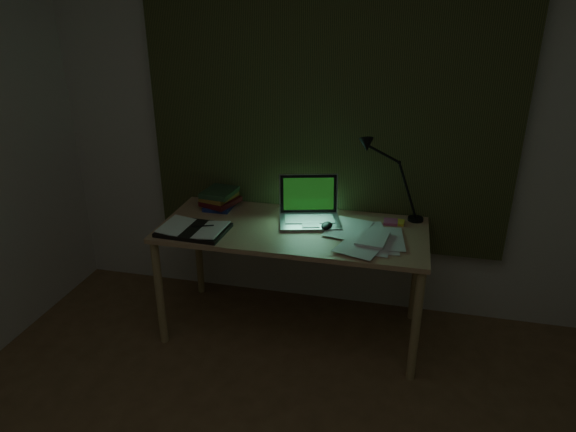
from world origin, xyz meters
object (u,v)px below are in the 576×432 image
Objects in this scene: loose_papers at (364,237)px; desk_lamp at (419,181)px; book_stack at (219,198)px; laptop at (310,203)px; desk at (293,280)px; open_textbook at (194,229)px.

loose_papers is 0.75× the size of desk_lamp.
laptop is at bearing -11.53° from book_stack.
book_stack is at bearing 158.35° from desk.
book_stack is 0.59× the size of loose_papers.
desk_lamp is at bearing 21.25° from desk.
desk_lamp is at bearing 2.12° from laptop.
laptop is at bearing -150.14° from desk_lamp.
open_textbook is 0.95m from loose_papers.
book_stack is (0.02, 0.39, 0.04)m from open_textbook.
laptop reaches higher than book_stack.
desk_lamp reaches higher than open_textbook.
desk is 3.11× the size of desk_lamp.
open_textbook reaches higher than desk.
desk is 0.67m from open_textbook.
laptop is 1.06× the size of open_textbook.
book_stack is at bearing 153.57° from laptop.
book_stack reaches higher than desk.
desk is 7.04× the size of book_stack.
desk is at bearing -145.91° from desk_lamp.
open_textbook is 0.39m from book_stack.
book_stack is (-0.60, 0.12, -0.07)m from laptop.
loose_papers is at bearing -37.70° from laptop.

